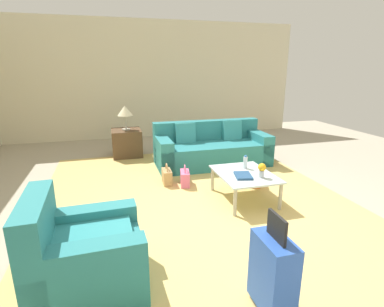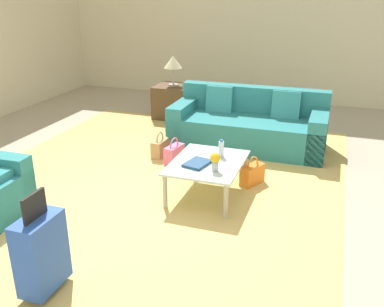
{
  "view_description": "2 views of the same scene",
  "coord_description": "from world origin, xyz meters",
  "px_view_note": "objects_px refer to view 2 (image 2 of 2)",
  "views": [
    {
      "loc": [
        -3.33,
        1.33,
        1.89
      ],
      "look_at": [
        0.37,
        0.3,
        0.78
      ],
      "focal_mm": 28.0,
      "sensor_mm": 36.0,
      "label": 1
    },
    {
      "loc": [
        -3.81,
        -1.77,
        2.23
      ],
      "look_at": [
        -0.12,
        -0.5,
        0.7
      ],
      "focal_mm": 40.0,
      "sensor_mm": 36.0,
      "label": 2
    }
  ],
  "objects_px": {
    "water_bottle": "(221,149)",
    "table_lamp": "(173,63)",
    "side_table": "(174,101)",
    "flower_vase": "(215,160)",
    "coffee_table_book": "(197,163)",
    "handbag_orange": "(252,174)",
    "handbag_tan": "(160,148)",
    "suitcase_blue": "(41,252)",
    "handbag_pink": "(174,154)",
    "couch": "(249,126)",
    "coffee_table": "(207,166)"
  },
  "relations": [
    {
      "from": "handbag_orange",
      "to": "coffee_table_book",
      "type": "bearing_deg",
      "value": 138.52
    },
    {
      "from": "handbag_tan",
      "to": "side_table",
      "type": "bearing_deg",
      "value": 15.68
    },
    {
      "from": "suitcase_blue",
      "to": "flower_vase",
      "type": "bearing_deg",
      "value": -25.53
    },
    {
      "from": "coffee_table",
      "to": "handbag_tan",
      "type": "height_order",
      "value": "coffee_table"
    },
    {
      "from": "coffee_table",
      "to": "handbag_orange",
      "type": "distance_m",
      "value": 0.66
    },
    {
      "from": "side_table",
      "to": "handbag_orange",
      "type": "xyz_separation_m",
      "value": [
        -2.35,
        -1.93,
        -0.16
      ]
    },
    {
      "from": "handbag_pink",
      "to": "handbag_tan",
      "type": "height_order",
      "value": "same"
    },
    {
      "from": "handbag_pink",
      "to": "flower_vase",
      "type": "bearing_deg",
      "value": -139.31
    },
    {
      "from": "water_bottle",
      "to": "table_lamp",
      "type": "relative_size",
      "value": 0.39
    },
    {
      "from": "coffee_table_book",
      "to": "side_table",
      "type": "bearing_deg",
      "value": 38.94
    },
    {
      "from": "flower_vase",
      "to": "suitcase_blue",
      "type": "bearing_deg",
      "value": 154.47
    },
    {
      "from": "couch",
      "to": "flower_vase",
      "type": "relative_size",
      "value": 10.83
    },
    {
      "from": "handbag_tan",
      "to": "coffee_table_book",
      "type": "bearing_deg",
      "value": -139.44
    },
    {
      "from": "handbag_pink",
      "to": "handbag_tan",
      "type": "relative_size",
      "value": 1.0
    },
    {
      "from": "water_bottle",
      "to": "table_lamp",
      "type": "bearing_deg",
      "value": 31.61
    },
    {
      "from": "handbag_pink",
      "to": "handbag_orange",
      "type": "bearing_deg",
      "value": -105.71
    },
    {
      "from": "flower_vase",
      "to": "handbag_pink",
      "type": "height_order",
      "value": "flower_vase"
    },
    {
      "from": "water_bottle",
      "to": "handbag_pink",
      "type": "height_order",
      "value": "water_bottle"
    },
    {
      "from": "side_table",
      "to": "handbag_tan",
      "type": "xyz_separation_m",
      "value": [
        -1.88,
        -0.53,
        -0.16
      ]
    },
    {
      "from": "table_lamp",
      "to": "coffee_table_book",
      "type": "bearing_deg",
      "value": -154.07
    },
    {
      "from": "side_table",
      "to": "couch",
      "type": "bearing_deg",
      "value": -122.15
    },
    {
      "from": "side_table",
      "to": "handbag_pink",
      "type": "relative_size",
      "value": 1.75
    },
    {
      "from": "coffee_table_book",
      "to": "handbag_tan",
      "type": "height_order",
      "value": "coffee_table_book"
    },
    {
      "from": "flower_vase",
      "to": "table_lamp",
      "type": "bearing_deg",
      "value": 28.65
    },
    {
      "from": "couch",
      "to": "handbag_pink",
      "type": "height_order",
      "value": "couch"
    },
    {
      "from": "water_bottle",
      "to": "handbag_tan",
      "type": "xyz_separation_m",
      "value": [
        0.72,
        1.07,
        -0.38
      ]
    },
    {
      "from": "handbag_tan",
      "to": "water_bottle",
      "type": "bearing_deg",
      "value": -123.99
    },
    {
      "from": "flower_vase",
      "to": "handbag_tan",
      "type": "xyz_separation_m",
      "value": [
        1.14,
        1.12,
        -0.4
      ]
    },
    {
      "from": "handbag_pink",
      "to": "handbag_orange",
      "type": "height_order",
      "value": "same"
    },
    {
      "from": "side_table",
      "to": "handbag_tan",
      "type": "height_order",
      "value": "side_table"
    },
    {
      "from": "coffee_table",
      "to": "handbag_orange",
      "type": "height_order",
      "value": "coffee_table"
    },
    {
      "from": "couch",
      "to": "water_bottle",
      "type": "height_order",
      "value": "couch"
    },
    {
      "from": "suitcase_blue",
      "to": "handbag_orange",
      "type": "relative_size",
      "value": 2.37
    },
    {
      "from": "couch",
      "to": "side_table",
      "type": "xyz_separation_m",
      "value": [
        1.01,
        1.6,
        -0.0
      ]
    },
    {
      "from": "water_bottle",
      "to": "suitcase_blue",
      "type": "bearing_deg",
      "value": 160.02
    },
    {
      "from": "side_table",
      "to": "flower_vase",
      "type": "bearing_deg",
      "value": -151.35
    },
    {
      "from": "coffee_table",
      "to": "coffee_table_book",
      "type": "bearing_deg",
      "value": 146.31
    },
    {
      "from": "coffee_table",
      "to": "couch",
      "type": "bearing_deg",
      "value": -3.19
    },
    {
      "from": "couch",
      "to": "flower_vase",
      "type": "bearing_deg",
      "value": -178.58
    },
    {
      "from": "couch",
      "to": "handbag_tan",
      "type": "bearing_deg",
      "value": 129.05
    },
    {
      "from": "side_table",
      "to": "table_lamp",
      "type": "height_order",
      "value": "table_lamp"
    },
    {
      "from": "couch",
      "to": "coffee_table_book",
      "type": "relative_size",
      "value": 7.31
    },
    {
      "from": "suitcase_blue",
      "to": "handbag_pink",
      "type": "height_order",
      "value": "suitcase_blue"
    },
    {
      "from": "coffee_table_book",
      "to": "table_lamp",
      "type": "relative_size",
      "value": 0.58
    },
    {
      "from": "flower_vase",
      "to": "table_lamp",
      "type": "xyz_separation_m",
      "value": [
        3.02,
        1.65,
        0.45
      ]
    },
    {
      "from": "table_lamp",
      "to": "handbag_tan",
      "type": "xyz_separation_m",
      "value": [
        -1.88,
        -0.53,
        -0.85
      ]
    },
    {
      "from": "water_bottle",
      "to": "handbag_orange",
      "type": "relative_size",
      "value": 0.57
    },
    {
      "from": "handbag_tan",
      "to": "couch",
      "type": "bearing_deg",
      "value": -50.95
    },
    {
      "from": "couch",
      "to": "handbag_orange",
      "type": "bearing_deg",
      "value": -166.34
    },
    {
      "from": "table_lamp",
      "to": "handbag_pink",
      "type": "distance_m",
      "value": 2.34
    }
  ]
}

